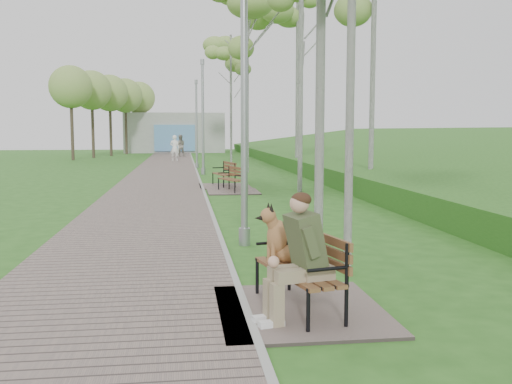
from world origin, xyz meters
TOP-DOWN VIEW (x-y plane):
  - ground at (0.00, 0.00)m, footprint 120.00×120.00m
  - walkway at (-1.75, 21.50)m, footprint 3.50×67.00m
  - kerb at (0.00, 21.50)m, footprint 0.10×67.00m
  - embankment at (12.00, 20.00)m, footprint 14.00×70.00m
  - building_north at (-1.50, 50.97)m, footprint 10.00×5.20m
  - bench_main at (0.58, -1.87)m, footprint 2.06×2.28m
  - bench_second at (1.03, 12.12)m, footprint 1.87×2.07m
  - bench_third at (0.88, 14.24)m, footprint 2.01×2.24m
  - lamp_post_near at (0.43, 2.39)m, footprint 0.23×0.23m
  - lamp_post_second at (0.29, 20.68)m, footprint 0.23×0.23m
  - lamp_post_third at (0.10, 25.79)m, footprint 0.20×0.20m
  - pedestrian_near at (-1.32, 33.73)m, footprint 0.80×0.64m
  - pedestrian_far at (-0.95, 40.46)m, footprint 0.99×0.81m
  - birch_mid_a at (1.90, 15.41)m, footprint 2.94×2.94m
  - birch_mid_c at (2.69, 21.73)m, footprint 2.81×2.81m
  - birch_far_a at (5.36, 21.57)m, footprint 2.56×2.56m
  - birch_far_b at (2.31, 27.47)m, footprint 2.22×2.22m
  - birch_distant_a at (3.03, 35.80)m, footprint 2.75×2.75m

SIDE VIEW (x-z plane):
  - ground at x=0.00m, z-range 0.00..0.00m
  - embankment at x=12.00m, z-range -0.80..0.80m
  - walkway at x=-1.75m, z-range 0.00..0.04m
  - kerb at x=0.00m, z-range 0.00..0.05m
  - bench_second at x=1.03m, z-range -0.36..0.79m
  - bench_third at x=0.88m, z-range -0.39..0.85m
  - bench_main at x=0.58m, z-range -0.39..1.41m
  - pedestrian_far at x=-0.95m, z-range 0.00..1.89m
  - pedestrian_near at x=-1.32m, z-range 0.00..1.91m
  - building_north at x=-1.50m, z-range -0.01..3.99m
  - lamp_post_third at x=0.10m, z-range -0.17..5.08m
  - lamp_post_second at x=0.29m, z-range -0.19..5.64m
  - lamp_post_near at x=0.43m, z-range -0.19..5.75m
  - birch_far_b at x=2.31m, z-range 2.38..10.71m
  - birch_mid_a at x=1.90m, z-range 2.72..12.25m
  - birch_far_a at x=5.36m, z-range 2.74..12.34m
  - birch_distant_a at x=3.03m, z-range 2.83..12.74m
  - birch_mid_c at x=2.69m, z-range 2.97..13.40m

